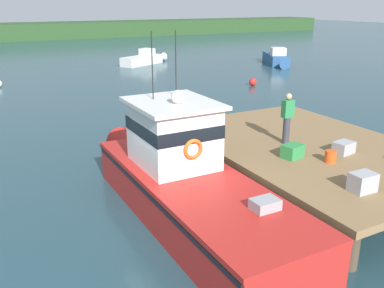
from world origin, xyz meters
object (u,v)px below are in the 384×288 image
main_fishing_boat (184,179)px  crate_single_far (363,182)px  crate_stack_mid_dock (344,148)px  bait_bucket (330,156)px  mooring_buoy_inshore (253,82)px  moored_boat_mid_harbor (277,58)px  moored_boat_outer_mooring (145,59)px  crate_stack_near_edge (292,151)px  deckhand_by_the_boat (287,117)px

main_fishing_boat → crate_single_far: (3.22, -3.07, 0.42)m
crate_stack_mid_dock → bait_bucket: (-0.90, -0.35, -0.01)m
mooring_buoy_inshore → main_fishing_boat: bearing=-131.5°
moored_boat_mid_harbor → mooring_buoy_inshore: size_ratio=11.83×
mooring_buoy_inshore → bait_bucket: bearing=-119.0°
crate_stack_mid_dock → moored_boat_mid_harbor: (15.88, 22.72, -0.84)m
main_fishing_boat → moored_boat_mid_harbor: main_fishing_boat is taller
bait_bucket → moored_boat_outer_mooring: (5.99, 28.90, -0.89)m
crate_stack_mid_dock → crate_stack_near_edge: bearing=164.6°
crate_stack_near_edge → mooring_buoy_inshore: size_ratio=1.17×
crate_stack_mid_dock → deckhand_by_the_boat: size_ratio=0.37×
deckhand_by_the_boat → moored_boat_outer_mooring: size_ratio=0.30×
crate_single_far → bait_bucket: bearing=66.6°
crate_single_far → crate_stack_mid_dock: bearing=52.0°
crate_stack_near_edge → moored_boat_outer_mooring: crate_stack_near_edge is taller
moored_boat_outer_mooring → crate_single_far: bearing=-102.4°
deckhand_by_the_boat → crate_stack_near_edge: bearing=-121.6°
main_fishing_boat → moored_boat_mid_harbor: (20.76, 21.78, -0.47)m
main_fishing_boat → crate_single_far: bearing=-43.7°
main_fishing_boat → moored_boat_outer_mooring: (9.97, 27.61, -0.52)m
mooring_buoy_inshore → moored_boat_mid_harbor: bearing=42.7°
main_fishing_boat → mooring_buoy_inshore: 19.03m
crate_stack_mid_dock → moored_boat_outer_mooring: (5.09, 28.55, -0.89)m
crate_single_far → deckhand_by_the_boat: bearing=78.5°
crate_stack_mid_dock → moored_boat_outer_mooring: size_ratio=0.11×
moored_boat_mid_harbor → crate_stack_mid_dock: bearing=-124.9°
crate_stack_mid_dock → mooring_buoy_inshore: 17.07m
deckhand_by_the_boat → moored_boat_outer_mooring: deckhand_by_the_boat is taller
crate_single_far → crate_stack_mid_dock: 2.71m
crate_stack_near_edge → mooring_buoy_inshore: bearing=57.7°
crate_single_far → crate_stack_near_edge: (0.07, 2.57, -0.04)m
crate_single_far → moored_boat_mid_harbor: size_ratio=0.10×
crate_stack_mid_dock → main_fishing_boat: bearing=169.1°
main_fishing_boat → bait_bucket: size_ratio=28.85×
deckhand_by_the_boat → bait_bucket: bearing=-89.6°
crate_single_far → bait_bucket: size_ratio=1.76×
main_fishing_boat → deckhand_by_the_boat: (3.97, 0.62, 1.05)m
crate_stack_near_edge → deckhand_by_the_boat: size_ratio=0.37×
crate_single_far → mooring_buoy_inshore: (9.39, 17.31, -1.17)m
crate_stack_near_edge → moored_boat_mid_harbor: 28.33m
crate_stack_mid_dock → crate_single_far: bearing=-128.0°
deckhand_by_the_boat → moored_boat_outer_mooring: 27.70m
crate_stack_mid_dock → moored_boat_mid_harbor: bearing=55.1°
crate_stack_mid_dock → mooring_buoy_inshore: size_ratio=1.17×
crate_single_far → bait_bucket: 1.94m
crate_stack_mid_dock → crate_stack_near_edge: size_ratio=1.00×
bait_bucket → moored_boat_mid_harbor: moored_boat_mid_harbor is taller
crate_stack_mid_dock → deckhand_by_the_boat: 1.93m
main_fishing_boat → moored_boat_outer_mooring: size_ratio=1.81×
crate_stack_mid_dock → crate_stack_near_edge: (-1.60, 0.44, 0.02)m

